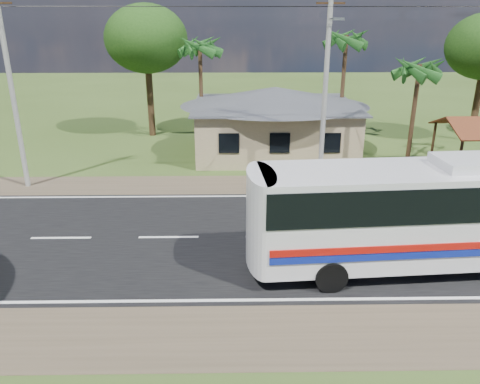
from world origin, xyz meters
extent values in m
plane|color=#324A1A|center=(0.00, 0.00, 0.00)|extent=(120.00, 120.00, 0.00)
cube|color=black|center=(0.00, 0.00, 0.01)|extent=(120.00, 10.00, 0.02)
cube|color=brown|center=(0.00, 6.50, 0.01)|extent=(120.00, 3.00, 0.01)
cube|color=brown|center=(0.00, -6.50, 0.01)|extent=(120.00, 3.00, 0.01)
cube|color=silver|center=(0.00, 4.70, 0.03)|extent=(120.00, 0.15, 0.01)
cube|color=silver|center=(0.00, -4.70, 0.03)|extent=(120.00, 0.15, 0.01)
cube|color=silver|center=(0.00, 0.00, 0.03)|extent=(120.00, 0.15, 0.01)
cube|color=tan|center=(1.00, 13.00, 1.60)|extent=(10.00, 8.00, 3.20)
cube|color=#4C4F54|center=(1.00, 13.00, 3.25)|extent=(10.60, 8.60, 0.10)
pyramid|color=#4C4F54|center=(1.00, 13.00, 4.40)|extent=(12.40, 10.00, 1.20)
cube|color=black|center=(-2.00, 8.98, 1.70)|extent=(1.20, 0.08, 1.20)
cube|color=black|center=(1.00, 8.98, 1.70)|extent=(1.20, 0.08, 1.20)
cube|color=black|center=(4.00, 8.98, 1.70)|extent=(1.20, 0.08, 1.20)
cylinder|color=#372214|center=(10.70, 6.70, 1.30)|extent=(0.16, 0.16, 2.60)
cylinder|color=#372214|center=(10.70, 10.30, 1.30)|extent=(0.16, 0.16, 2.60)
cube|color=brown|center=(13.00, 9.60, 2.90)|extent=(5.20, 2.28, 0.90)
cylinder|color=#9E9E99|center=(-13.00, 6.50, 5.50)|extent=(0.26, 0.26, 11.00)
cylinder|color=#9E9E99|center=(3.00, 6.50, 5.50)|extent=(0.26, 0.26, 11.00)
cube|color=#372214|center=(3.00, 6.50, 9.30)|extent=(1.40, 0.10, 0.10)
cylinder|color=gray|center=(3.00, 5.50, 8.60)|extent=(0.08, 2.00, 0.08)
cube|color=gray|center=(3.00, 4.50, 8.60)|extent=(0.50, 0.18, 0.12)
cylinder|color=#47301E|center=(9.50, 11.00, 3.00)|extent=(0.28, 0.28, 6.00)
cylinder|color=#47301E|center=(6.00, 15.50, 3.75)|extent=(0.28, 0.28, 7.50)
cylinder|color=#47301E|center=(-4.00, 16.00, 3.50)|extent=(0.28, 0.28, 7.00)
cylinder|color=#47301E|center=(-8.00, 18.00, 2.97)|extent=(0.50, 0.50, 5.95)
ellipsoid|color=#193D10|center=(-8.00, 18.00, 7.15)|extent=(6.00, 6.00, 4.92)
cylinder|color=#47301E|center=(16.00, 16.00, 2.80)|extent=(0.50, 0.50, 5.60)
cube|color=silver|center=(5.84, -2.54, 2.17)|extent=(13.54, 3.74, 3.34)
cube|color=black|center=(5.84, -2.54, 3.01)|extent=(13.61, 3.81, 1.23)
cube|color=black|center=(-0.83, -3.02, 2.62)|extent=(0.32, 2.57, 2.01)
cube|color=#A10F09|center=(5.94, -3.95, 1.56)|extent=(13.13, 0.99, 0.25)
cube|color=navy|center=(5.94, -3.95, 1.28)|extent=(13.13, 0.99, 0.25)
cylinder|color=black|center=(1.49, -4.14, 0.56)|extent=(1.14, 0.47, 1.11)
cylinder|color=black|center=(1.30, -1.58, 0.56)|extent=(1.14, 0.47, 1.11)
imported|color=black|center=(3.20, 5.82, 0.47)|extent=(1.87, 1.02, 0.93)
imported|color=navy|center=(7.77, 5.05, 0.84)|extent=(0.71, 0.58, 1.69)
camera|label=1|loc=(-1.79, -17.74, 8.77)|focal=35.00mm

